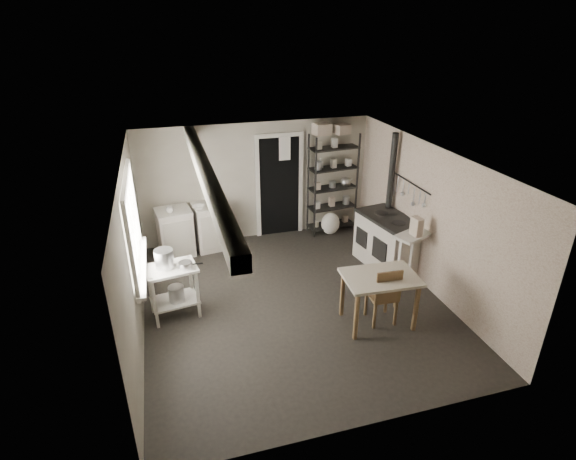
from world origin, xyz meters
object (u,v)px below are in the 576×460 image
object	(u,v)px
prep_table	(174,292)
stove	(387,243)
stockpot	(164,259)
flour_sack	(330,223)
base_cabinets	(193,228)
work_table	(378,300)
shelf_rack	(332,187)
chair	(382,292)

from	to	relation	value
prep_table	stove	xyz separation A→B (m)	(3.70, 0.50, 0.04)
prep_table	stockpot	world-z (taller)	stockpot
prep_table	stockpot	bearing A→B (deg)	155.59
prep_table	flour_sack	world-z (taller)	prep_table
base_cabinets	work_table	size ratio (longest dim) A/B	1.32
shelf_rack	chair	distance (m)	3.18
prep_table	stove	world-z (taller)	stove
prep_table	flour_sack	distance (m)	3.79
flour_sack	stove	bearing A→B (deg)	-72.10
stove	work_table	size ratio (longest dim) A/B	1.16
flour_sack	shelf_rack	bearing A→B (deg)	65.35
work_table	flour_sack	bearing A→B (deg)	81.94
shelf_rack	prep_table	bearing A→B (deg)	-152.87
chair	work_table	bearing A→B (deg)	-149.96
stockpot	flour_sack	distance (m)	3.90
shelf_rack	flour_sack	xyz separation A→B (m)	(-0.07, -0.16, -0.71)
work_table	flour_sack	distance (m)	3.03
shelf_rack	work_table	world-z (taller)	shelf_rack
stockpot	base_cabinets	size ratio (longest dim) A/B	0.21
shelf_rack	flour_sack	bearing A→B (deg)	-120.76
base_cabinets	chair	bearing A→B (deg)	-59.58
shelf_rack	chair	size ratio (longest dim) A/B	2.22
shelf_rack	chair	world-z (taller)	shelf_rack
base_cabinets	flour_sack	world-z (taller)	base_cabinets
work_table	prep_table	bearing A→B (deg)	160.39
base_cabinets	work_table	distance (m)	3.82
chair	flour_sack	world-z (taller)	chair
shelf_rack	base_cabinets	bearing A→B (deg)	176.43
base_cabinets	stockpot	bearing A→B (deg)	-113.48
stockpot	work_table	xyz separation A→B (m)	(2.87, -1.03, -0.56)
prep_table	work_table	size ratio (longest dim) A/B	0.79
chair	flour_sack	size ratio (longest dim) A/B	2.00
chair	stove	bearing A→B (deg)	62.92
prep_table	base_cabinets	size ratio (longest dim) A/B	0.60
chair	flour_sack	xyz separation A→B (m)	(0.35, 2.96, -0.24)
base_cabinets	work_table	xyz separation A→B (m)	(2.32, -3.03, -0.08)
shelf_rack	stockpot	bearing A→B (deg)	-153.84
prep_table	work_table	bearing A→B (deg)	-19.61
stockpot	shelf_rack	world-z (taller)	shelf_rack
work_table	chair	xyz separation A→B (m)	(0.07, 0.04, 0.10)
prep_table	work_table	world-z (taller)	prep_table
stockpot	shelf_rack	size ratio (longest dim) A/B	0.14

